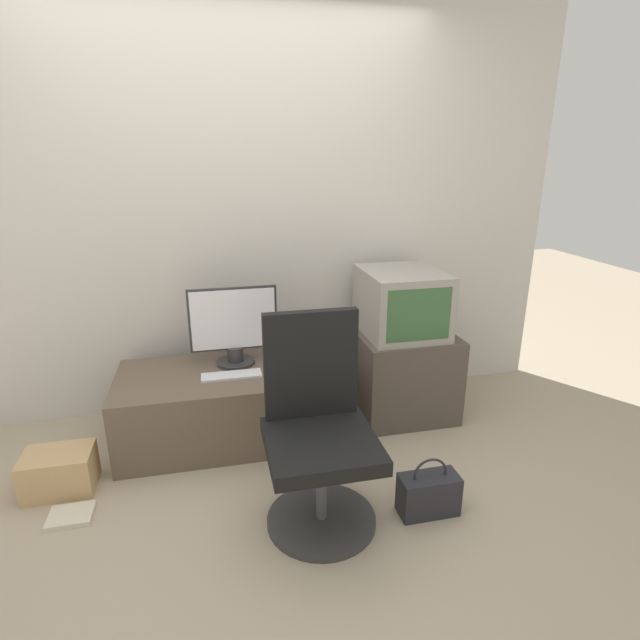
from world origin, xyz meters
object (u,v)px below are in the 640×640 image
Objects in this scene: book at (71,516)px; crt_tv at (402,302)px; handbag at (429,494)px; keyboard at (231,375)px; mouse at (268,370)px; main_monitor at (234,327)px; office_chair at (318,436)px; cardboard_box_lower at (60,471)px.

crt_tv is at bearing 18.89° from book.
handbag is 1.49× the size of book.
crt_tv reaches higher than keyboard.
main_monitor is at bearing 135.29° from mouse.
book is at bearing 168.46° from handbag.
office_chair is at bearing -71.20° from main_monitor.
crt_tv is 1.20m from office_chair.
handbag is (1.77, -0.59, -0.00)m from cardboard_box_lower.
cardboard_box_lower is (-0.94, -0.45, -0.56)m from main_monitor.
book is at bearing -153.43° from mouse.
mouse is (0.18, -0.18, -0.22)m from main_monitor.
cardboard_box_lower is at bearing 111.05° from book.
mouse reaches higher than keyboard.
mouse reaches higher than cardboard_box_lower.
handbag is at bearing -12.62° from office_chair.
handbag reaches higher than book.
keyboard is 1.15m from crt_tv.
keyboard reaches higher than cardboard_box_lower.
crt_tv is 2.74× the size of book.
main_monitor is 1.06m from crt_tv.
crt_tv is at bearing 77.32° from handbag.
main_monitor is 0.33m from mouse.
office_chair is (-0.74, -0.88, -0.34)m from crt_tv.
handbag is at bearing -51.24° from main_monitor.
office_chair is at bearing 167.38° from handbag.
cardboard_box_lower is at bearing -163.91° from keyboard.
cardboard_box_lower is at bearing -168.45° from crt_tv.
book is (-0.85, -0.69, -0.65)m from main_monitor.
main_monitor is 1.00m from office_chair.
office_chair is 0.62m from handbag.
handbag is 1.72m from book.
main_monitor is 0.30m from keyboard.
handbag reaches higher than cardboard_box_lower.
crt_tv is (1.05, -0.04, 0.10)m from main_monitor.
office_chair is at bearing -20.52° from cardboard_box_lower.
crt_tv reaches higher than cardboard_box_lower.
mouse is (0.22, 0.01, 0.01)m from keyboard.
crt_tv is at bearing -2.13° from main_monitor.
main_monitor is 1.52× the size of keyboard.
office_chair reaches higher than cardboard_box_lower.
book is at bearing -140.92° from main_monitor.
book is (-1.03, -0.51, -0.43)m from mouse.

